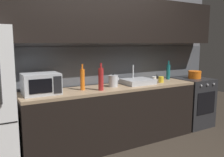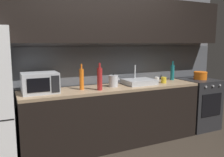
{
  "view_description": "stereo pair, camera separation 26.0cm",
  "coord_description": "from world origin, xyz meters",
  "views": [
    {
      "loc": [
        -1.73,
        -2.08,
        1.55
      ],
      "look_at": [
        -0.04,
        0.9,
        1.03
      ],
      "focal_mm": 37.36,
      "sensor_mm": 36.0,
      "label": 1
    },
    {
      "loc": [
        -1.5,
        -2.2,
        1.55
      ],
      "look_at": [
        -0.04,
        0.9,
        1.03
      ],
      "focal_mm": 37.36,
      "sensor_mm": 36.0,
      "label": 2
    }
  ],
  "objects": [
    {
      "name": "back_wall",
      "position": [
        0.0,
        1.2,
        1.55
      ],
      "size": [
        4.49,
        0.44,
        2.5
      ],
      "color": "slate",
      "rests_on": "ground"
    },
    {
      "name": "counter_run",
      "position": [
        0.0,
        0.9,
        0.45
      ],
      "size": [
        2.75,
        0.6,
        0.9
      ],
      "color": "black",
      "rests_on": "ground"
    },
    {
      "name": "oven_range",
      "position": [
        1.72,
        0.9,
        0.45
      ],
      "size": [
        0.6,
        0.62,
        0.9
      ],
      "color": "#232326",
      "rests_on": "ground"
    },
    {
      "name": "microwave",
      "position": [
        -1.08,
        0.92,
        1.04
      ],
      "size": [
        0.46,
        0.35,
        0.27
      ],
      "color": "#A8AAAF",
      "rests_on": "counter_run"
    },
    {
      "name": "sink_basin",
      "position": [
        0.45,
        0.93,
        0.94
      ],
      "size": [
        0.48,
        0.38,
        0.3
      ],
      "color": "#ADAFB5",
      "rests_on": "counter_run"
    },
    {
      "name": "kettle",
      "position": [
        -0.01,
        0.92,
        0.99
      ],
      "size": [
        0.18,
        0.14,
        0.2
      ],
      "color": "#B7BABF",
      "rests_on": "counter_run"
    },
    {
      "name": "wine_bottle_red",
      "position": [
        -0.29,
        0.76,
        1.06
      ],
      "size": [
        0.07,
        0.07,
        0.38
      ],
      "color": "#A82323",
      "rests_on": "counter_run"
    },
    {
      "name": "wine_bottle_teal",
      "position": [
        1.22,
        1.06,
        1.04
      ],
      "size": [
        0.07,
        0.07,
        0.34
      ],
      "color": "#19666B",
      "rests_on": "counter_run"
    },
    {
      "name": "wine_bottle_orange",
      "position": [
        -0.51,
        0.91,
        1.05
      ],
      "size": [
        0.06,
        0.06,
        0.36
      ],
      "color": "orange",
      "rests_on": "counter_run"
    },
    {
      "name": "mug_white",
      "position": [
        0.84,
        0.99,
        0.94
      ],
      "size": [
        0.08,
        0.08,
        0.09
      ],
      "primitive_type": "cylinder",
      "color": "silver",
      "rests_on": "counter_run"
    },
    {
      "name": "mug_yellow",
      "position": [
        0.88,
        0.86,
        0.95
      ],
      "size": [
        0.09,
        0.09,
        0.1
      ],
      "primitive_type": "cylinder",
      "color": "gold",
      "rests_on": "counter_run"
    },
    {
      "name": "cooking_pot",
      "position": [
        1.73,
        0.9,
        0.97
      ],
      "size": [
        0.23,
        0.23,
        0.14
      ],
      "color": "orange",
      "rests_on": "oven_range"
    }
  ]
}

